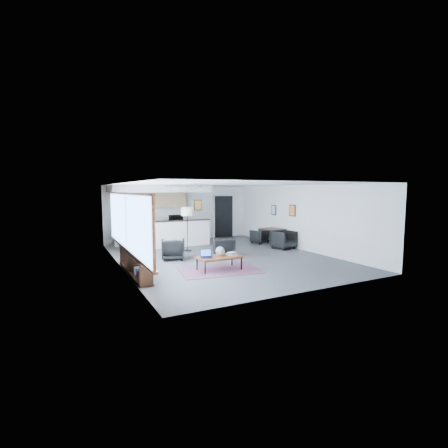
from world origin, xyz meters
name	(u,v)px	position (x,y,z in m)	size (l,w,h in m)	color
room	(222,221)	(0.00, 0.00, 1.30)	(7.02, 9.02, 2.62)	#4A4A4C
window	(127,223)	(-3.46, -0.90, 1.46)	(0.10, 5.95, 1.66)	#8CBFFF
console	(135,263)	(-3.30, -1.05, 0.33)	(0.35, 3.00, 0.80)	black
kitchenette	(160,213)	(-1.20, 3.71, 1.38)	(4.20, 1.96, 2.60)	white
doorway	(223,216)	(2.30, 4.42, 1.07)	(1.10, 0.12, 2.15)	black
track_light	(184,187)	(-0.59, 2.20, 2.53)	(1.60, 0.07, 0.15)	silver
wall_art_lower	(292,211)	(3.47, 0.40, 1.55)	(0.03, 0.38, 0.48)	black
wall_art_upper	(274,210)	(3.47, 1.70, 1.50)	(0.03, 0.34, 0.44)	black
kilim_rug	(219,270)	(-0.93, -1.68, 0.01)	(2.55, 1.93, 0.01)	#5E3249
coffee_table	(219,257)	(-0.93, -1.68, 0.39)	(1.30, 0.71, 0.42)	brown
laptop	(206,255)	(-1.35, -1.66, 0.49)	(0.38, 0.34, 0.23)	black
ceramic_pot	(220,251)	(-0.88, -1.64, 0.56)	(0.28, 0.28, 0.28)	gray
book_stack	(232,254)	(-0.51, -1.69, 0.46)	(0.33, 0.29, 0.09)	silver
coaster	(226,257)	(-0.81, -1.93, 0.43)	(0.11, 0.11, 0.01)	#E5590C
armchair_left	(173,248)	(-1.69, 0.39, 0.39)	(0.76, 0.71, 0.78)	black
armchair_right	(224,246)	(0.09, 0.01, 0.38)	(0.74, 0.69, 0.76)	black
floor_lamp	(187,213)	(-0.67, 1.68, 1.50)	(0.61, 0.61, 1.72)	black
dining_table	(272,230)	(3.00, 1.14, 0.68)	(1.01, 1.01, 0.74)	black
dining_chair_near	(284,240)	(3.00, 0.33, 0.35)	(0.68, 0.64, 0.70)	black
dining_chair_far	(260,237)	(2.88, 1.93, 0.29)	(0.57, 0.53, 0.58)	black
microwave	(176,218)	(-0.32, 4.15, 1.12)	(0.56, 0.31, 0.38)	black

